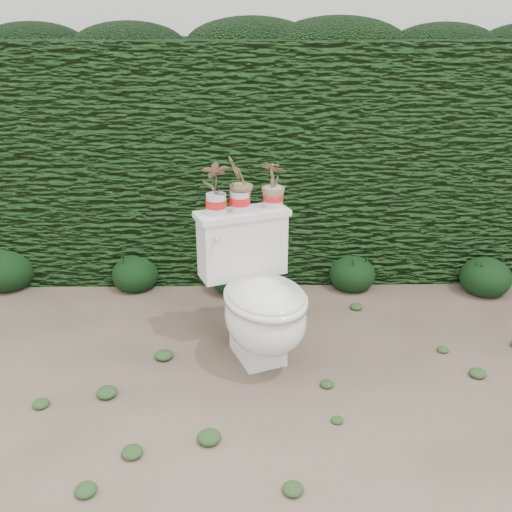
{
  "coord_description": "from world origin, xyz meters",
  "views": [
    {
      "loc": [
        0.03,
        -2.49,
        1.72
      ],
      "look_at": [
        0.08,
        0.32,
        0.55
      ],
      "focal_mm": 40.0,
      "sensor_mm": 36.0,
      "label": 1
    }
  ],
  "objects_px": {
    "potted_plant_left": "(216,189)",
    "potted_plant_right": "(273,186)",
    "toilet": "(259,300)",
    "potted_plant_center": "(240,185)"
  },
  "relations": [
    {
      "from": "toilet",
      "to": "potted_plant_left",
      "type": "relative_size",
      "value": 2.9
    },
    {
      "from": "potted_plant_center",
      "to": "potted_plant_right",
      "type": "relative_size",
      "value": 1.19
    },
    {
      "from": "potted_plant_right",
      "to": "potted_plant_left",
      "type": "bearing_deg",
      "value": 47.47
    },
    {
      "from": "potted_plant_left",
      "to": "toilet",
      "type": "bearing_deg",
      "value": 134.54
    },
    {
      "from": "potted_plant_left",
      "to": "potted_plant_right",
      "type": "height_order",
      "value": "potted_plant_left"
    },
    {
      "from": "toilet",
      "to": "potted_plant_left",
      "type": "distance_m",
      "value": 0.62
    },
    {
      "from": "potted_plant_center",
      "to": "potted_plant_right",
      "type": "bearing_deg",
      "value": 137.75
    },
    {
      "from": "potted_plant_center",
      "to": "toilet",
      "type": "bearing_deg",
      "value": 50.69
    },
    {
      "from": "toilet",
      "to": "potted_plant_center",
      "type": "height_order",
      "value": "potted_plant_center"
    },
    {
      "from": "potted_plant_left",
      "to": "potted_plant_right",
      "type": "distance_m",
      "value": 0.33
    }
  ]
}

